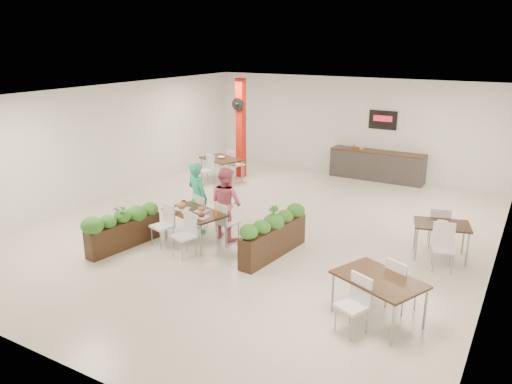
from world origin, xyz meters
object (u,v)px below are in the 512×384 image
at_px(service_counter, 377,165).
at_px(diner_man, 198,197).
at_px(side_table_c, 379,285).
at_px(diner_woman, 226,203).
at_px(side_table_b, 442,230).
at_px(main_table, 194,216).
at_px(red_column, 241,127).
at_px(side_table_a, 221,162).
at_px(planter_left, 123,226).
at_px(planter_right, 274,233).

relative_size(service_counter, diner_man, 1.80).
bearing_deg(side_table_c, service_counter, 130.66).
bearing_deg(service_counter, diner_woman, -102.78).
distance_m(service_counter, diner_man, 6.95).
xyz_separation_m(diner_man, side_table_b, (5.25, 1.29, -0.21)).
height_order(service_counter, main_table, service_counter).
relative_size(service_counter, side_table_c, 1.81).
bearing_deg(red_column, side_table_a, -107.32).
relative_size(diner_man, planter_left, 0.88).
bearing_deg(planter_left, diner_man, 63.29).
relative_size(service_counter, side_table_b, 1.79).
relative_size(planter_left, side_table_b, 1.13).
bearing_deg(service_counter, diner_man, -109.23).
xyz_separation_m(main_table, side_table_c, (4.46, -1.10, 0.00)).
bearing_deg(diner_woman, side_table_c, 172.86).
bearing_deg(diner_woman, planter_left, 61.33).
relative_size(red_column, diner_woman, 1.93).
relative_size(red_column, service_counter, 1.07).
bearing_deg(diner_man, planter_left, 79.58).
height_order(red_column, main_table, red_column).
bearing_deg(planter_left, service_counter, 69.22).
xyz_separation_m(planter_right, side_table_c, (2.64, -1.39, 0.12)).
xyz_separation_m(diner_woman, side_table_c, (4.05, -1.76, -0.19)).
bearing_deg(main_table, side_table_b, 21.75).
height_order(planter_right, side_table_b, planter_right).
bearing_deg(diner_man, side_table_c, 176.39).
height_order(service_counter, diner_man, service_counter).
bearing_deg(side_table_a, side_table_b, 0.26).
height_order(red_column, side_table_b, red_column).
height_order(service_counter, side_table_a, service_counter).
bearing_deg(diner_woman, main_table, 74.08).
bearing_deg(planter_right, side_table_c, -27.72).
relative_size(diner_woman, planter_right, 0.79).
bearing_deg(side_table_c, diner_man, -176.39).
relative_size(diner_man, side_table_c, 1.01).
height_order(red_column, service_counter, red_column).
distance_m(red_column, diner_woman, 5.38).
bearing_deg(planter_right, red_column, 127.81).
bearing_deg(planter_left, diner_woman, 45.04).
relative_size(planter_right, side_table_b, 1.26).
height_order(main_table, diner_woman, diner_woman).
xyz_separation_m(diner_man, planter_left, (-0.81, -1.62, -0.33)).
distance_m(diner_man, side_table_a, 4.37).
bearing_deg(side_table_a, diner_man, -43.15).
xyz_separation_m(main_table, side_table_b, (4.86, 1.94, -0.01)).
xyz_separation_m(diner_woman, planter_left, (-1.61, -1.62, -0.32)).
relative_size(diner_woman, side_table_a, 0.99).
height_order(service_counter, planter_right, service_counter).
distance_m(service_counter, diner_woman, 6.73).
bearing_deg(main_table, side_table_a, 117.30).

